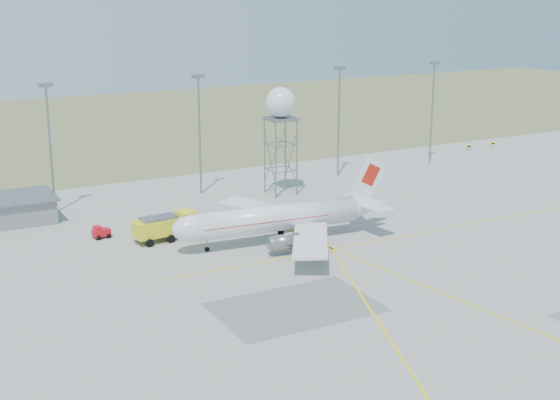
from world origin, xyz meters
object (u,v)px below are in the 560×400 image
fire_truck (167,227)px  baggage_tug (101,233)px  airliner_main (280,218)px  radar_tower (281,135)px

fire_truck → baggage_tug: bearing=142.1°
airliner_main → fire_truck: (-13.52, 8.38, -1.64)m
baggage_tug → airliner_main: bearing=-39.2°
radar_tower → fire_truck: (-25.97, -14.37, -8.58)m
airliner_main → radar_tower: radar_tower is taller
radar_tower → fire_truck: 30.90m
airliner_main → baggage_tug: size_ratio=12.86×
radar_tower → fire_truck: size_ratio=1.95×
airliner_main → baggage_tug: airliner_main is taller
fire_truck → baggage_tug: (-8.15, 5.11, -1.08)m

